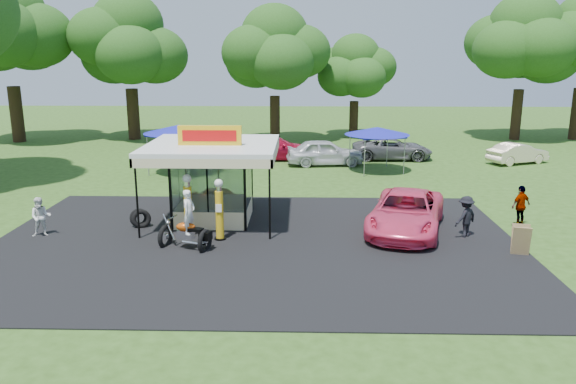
% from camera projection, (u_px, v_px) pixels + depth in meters
% --- Properties ---
extents(ground, '(120.00, 120.00, 0.00)m').
position_uv_depth(ground, '(250.00, 262.00, 19.39)').
color(ground, '#2C4917').
rests_on(ground, ground).
extents(asphalt_apron, '(20.00, 14.00, 0.04)m').
position_uv_depth(asphalt_apron, '(255.00, 243.00, 21.33)').
color(asphalt_apron, black).
rests_on(asphalt_apron, ground).
extents(gas_station_kiosk, '(5.40, 5.40, 4.18)m').
position_uv_depth(gas_station_kiosk, '(213.00, 180.00, 23.87)').
color(gas_station_kiosk, white).
rests_on(gas_station_kiosk, ground).
extents(gas_pump_left, '(0.47, 0.47, 2.51)m').
position_uv_depth(gas_pump_left, '(188.00, 207.00, 21.91)').
color(gas_pump_left, black).
rests_on(gas_pump_left, ground).
extents(gas_pump_right, '(0.45, 0.45, 2.42)m').
position_uv_depth(gas_pump_right, '(219.00, 211.00, 21.45)').
color(gas_pump_right, black).
rests_on(gas_pump_right, ground).
extents(motorcycle, '(2.07, 1.46, 2.35)m').
position_uv_depth(motorcycle, '(188.00, 226.00, 20.51)').
color(motorcycle, black).
rests_on(motorcycle, ground).
extents(spare_tires, '(1.00, 0.80, 0.80)m').
position_uv_depth(spare_tires, '(140.00, 218.00, 23.23)').
color(spare_tires, black).
rests_on(spare_tires, ground).
extents(a_frame_sign, '(0.66, 0.68, 1.10)m').
position_uv_depth(a_frame_sign, '(521.00, 240.00, 19.97)').
color(a_frame_sign, '#593819').
rests_on(a_frame_sign, ground).
extents(kiosk_car, '(2.82, 1.13, 0.96)m').
position_uv_depth(kiosk_car, '(221.00, 197.00, 26.32)').
color(kiosk_car, gold).
rests_on(kiosk_car, ground).
extents(pink_sedan, '(4.23, 6.36, 1.62)m').
position_uv_depth(pink_sedan, '(406.00, 212.00, 22.58)').
color(pink_sedan, '#F44270').
rests_on(pink_sedan, ground).
extents(spectator_west, '(0.91, 0.79, 1.59)m').
position_uv_depth(spectator_west, '(41.00, 217.00, 22.01)').
color(spectator_west, white).
rests_on(spectator_west, ground).
extents(spectator_east_a, '(1.24, 1.15, 1.67)m').
position_uv_depth(spectator_east_a, '(466.00, 217.00, 21.86)').
color(spectator_east_a, black).
rests_on(spectator_east_a, ground).
extents(spectator_east_b, '(1.08, 0.86, 1.72)m').
position_uv_depth(spectator_east_b, '(521.00, 206.00, 23.41)').
color(spectator_east_b, gray).
rests_on(spectator_east_b, ground).
extents(bg_car_a, '(4.56, 2.32, 1.43)m').
position_uv_depth(bg_car_a, '(176.00, 152.00, 37.14)').
color(bg_car_a, silver).
rests_on(bg_car_a, ground).
extents(bg_car_b, '(5.67, 2.61, 1.61)m').
position_uv_depth(bg_car_b, '(274.00, 148.00, 38.15)').
color(bg_car_b, '#B50D2C').
rests_on(bg_car_b, ground).
extents(bg_car_c, '(5.12, 2.49, 1.68)m').
position_uv_depth(bg_car_c, '(325.00, 152.00, 36.22)').
color(bg_car_c, silver).
rests_on(bg_car_c, ground).
extents(bg_car_d, '(5.39, 2.52, 1.49)m').
position_uv_depth(bg_car_d, '(392.00, 148.00, 38.26)').
color(bg_car_d, '#5D5C5F').
rests_on(bg_car_d, ground).
extents(bg_car_e, '(4.35, 2.96, 1.36)m').
position_uv_depth(bg_car_e, '(518.00, 153.00, 36.80)').
color(bg_car_e, beige).
rests_on(bg_car_e, ground).
extents(tent_west, '(4.20, 4.20, 2.94)m').
position_uv_depth(tent_west, '(179.00, 129.00, 33.28)').
color(tent_west, gray).
rests_on(tent_west, ground).
extents(tent_east, '(3.91, 3.91, 2.74)m').
position_uv_depth(tent_east, '(377.00, 131.00, 33.84)').
color(tent_east, gray).
rests_on(tent_east, ground).
extents(oak_far_a, '(10.62, 10.62, 12.58)m').
position_uv_depth(oak_far_a, '(8.00, 41.00, 44.27)').
color(oak_far_a, black).
rests_on(oak_far_a, ground).
extents(oak_far_b, '(9.79, 9.79, 11.68)m').
position_uv_depth(oak_far_b, '(129.00, 48.00, 45.82)').
color(oak_far_b, black).
rests_on(oak_far_b, ground).
extents(oak_far_c, '(9.00, 9.00, 10.61)m').
position_uv_depth(oak_far_c, '(275.00, 58.00, 44.20)').
color(oak_far_c, black).
rests_on(oak_far_c, ground).
extents(oak_far_d, '(7.15, 7.15, 8.51)m').
position_uv_depth(oak_far_d, '(355.00, 73.00, 47.71)').
color(oak_far_d, black).
rests_on(oak_far_d, ground).
extents(oak_far_e, '(9.75, 9.75, 11.61)m').
position_uv_depth(oak_far_e, '(523.00, 49.00, 45.61)').
color(oak_far_e, black).
rests_on(oak_far_e, ground).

